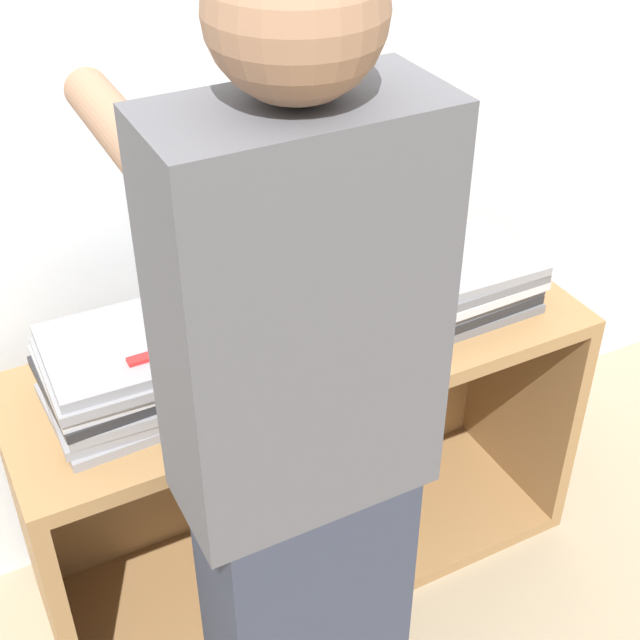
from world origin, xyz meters
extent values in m
plane|color=gray|center=(0.00, 0.00, 0.00)|extent=(12.00, 12.00, 0.00)
cube|color=silver|center=(0.00, 0.56, 1.20)|extent=(8.00, 0.05, 2.40)
cube|color=olive|center=(0.00, 0.23, 0.67)|extent=(1.33, 0.45, 0.04)
cube|color=olive|center=(0.00, 0.23, 0.02)|extent=(1.33, 0.45, 0.04)
cube|color=olive|center=(-0.65, 0.23, 0.34)|extent=(0.04, 0.45, 0.62)
cube|color=olive|center=(0.65, 0.23, 0.34)|extent=(0.04, 0.45, 0.62)
cube|color=olive|center=(0.00, 0.44, 0.34)|extent=(1.25, 0.04, 0.62)
cube|color=gray|center=(0.00, 0.23, 0.70)|extent=(0.35, 0.27, 0.02)
cube|color=gray|center=(0.00, 0.24, 0.71)|extent=(0.29, 0.15, 0.00)
cube|color=gray|center=(0.00, 0.40, 0.84)|extent=(0.35, 0.08, 0.27)
cube|color=black|center=(0.00, 0.40, 0.84)|extent=(0.31, 0.07, 0.23)
cube|color=gray|center=(-0.39, 0.22, 0.70)|extent=(0.36, 0.29, 0.02)
cube|color=gray|center=(-0.39, 0.22, 0.72)|extent=(0.36, 0.28, 0.02)
cube|color=gray|center=(-0.37, 0.22, 0.74)|extent=(0.36, 0.29, 0.02)
cube|color=#232326|center=(-0.39, 0.23, 0.76)|extent=(0.36, 0.29, 0.02)
cube|color=#B7B7BC|center=(-0.38, 0.23, 0.79)|extent=(0.35, 0.27, 0.02)
cube|color=gray|center=(-0.38, 0.22, 0.81)|extent=(0.36, 0.28, 0.02)
cube|color=gray|center=(-0.37, 0.23, 0.83)|extent=(0.36, 0.28, 0.02)
cube|color=slate|center=(0.38, 0.23, 0.70)|extent=(0.35, 0.28, 0.02)
cube|color=#232326|center=(0.38, 0.23, 0.72)|extent=(0.36, 0.29, 0.02)
cube|color=slate|center=(0.38, 0.23, 0.74)|extent=(0.36, 0.29, 0.02)
cube|color=#B7B7BC|center=(0.38, 0.22, 0.76)|extent=(0.36, 0.28, 0.02)
cube|color=slate|center=(0.38, 0.22, 0.79)|extent=(0.35, 0.28, 0.02)
cube|color=gray|center=(0.38, 0.23, 0.81)|extent=(0.36, 0.28, 0.02)
cube|color=#2D3342|center=(-0.24, -0.25, 0.41)|extent=(0.34, 0.20, 0.82)
cube|color=#4C4C51|center=(-0.24, -0.25, 1.15)|extent=(0.40, 0.20, 0.65)
sphere|color=#8C664C|center=(-0.24, -0.25, 1.58)|extent=(0.22, 0.22, 0.22)
cylinder|color=#8C664C|center=(-0.40, 0.01, 1.37)|extent=(0.07, 0.32, 0.07)
cylinder|color=#8C664C|center=(-0.08, 0.01, 1.37)|extent=(0.07, 0.32, 0.07)
cube|color=red|center=(-0.38, 0.16, 0.84)|extent=(0.06, 0.02, 0.01)
camera|label=1|loc=(-0.70, -1.18, 1.88)|focal=50.00mm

